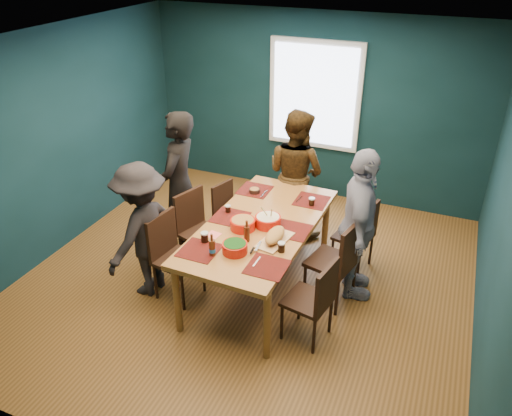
{
  "coord_description": "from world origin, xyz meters",
  "views": [
    {
      "loc": [
        1.92,
        -4.33,
        3.62
      ],
      "look_at": [
        0.14,
        -0.05,
        1.03
      ],
      "focal_mm": 35.0,
      "sensor_mm": 36.0,
      "label": 1
    }
  ],
  "objects": [
    {
      "name": "chair_right_mid",
      "position": [
        1.07,
        0.02,
        0.6
      ],
      "size": [
        0.56,
        0.56,
        1.03
      ],
      "rotation": [
        0.0,
        0.0,
        -0.24
      ],
      "color": "black",
      "rests_on": "floor"
    },
    {
      "name": "small_bowl",
      "position": [
        -0.16,
        0.61,
        0.86
      ],
      "size": [
        0.13,
        0.13,
        0.06
      ],
      "color": "black",
      "rests_on": "dining_table"
    },
    {
      "name": "room",
      "position": [
        0.0,
        0.27,
        1.37
      ],
      "size": [
        5.01,
        5.01,
        2.71
      ],
      "color": "brown",
      "rests_on": "ground"
    },
    {
      "name": "napkin_b",
      "position": [
        -0.18,
        -0.43,
        0.83
      ],
      "size": [
        0.15,
        0.15,
        0.0
      ],
      "primitive_type": "cube",
      "rotation": [
        0.0,
        0.0,
        -0.14
      ],
      "color": "#FF6D6B",
      "rests_on": "dining_table"
    },
    {
      "name": "bowl_salad",
      "position": [
        0.05,
        -0.2,
        0.89
      ],
      "size": [
        0.27,
        0.27,
        0.11
      ],
      "color": "red",
      "rests_on": "dining_table"
    },
    {
      "name": "cola_glass_b",
      "position": [
        0.58,
        -0.45,
        0.89
      ],
      "size": [
        0.08,
        0.08,
        0.1
      ],
      "color": "black",
      "rests_on": "dining_table"
    },
    {
      "name": "person_far_left",
      "position": [
        -1.0,
        0.28,
        0.92
      ],
      "size": [
        0.53,
        0.73,
        1.85
      ],
      "primitive_type": "imported",
      "rotation": [
        0.0,
        0.0,
        4.84
      ],
      "color": "black",
      "rests_on": "floor"
    },
    {
      "name": "chair_left_mid",
      "position": [
        -0.68,
        0.07,
        0.57
      ],
      "size": [
        0.56,
        0.56,
        0.97
      ],
      "rotation": [
        0.0,
        0.0,
        -0.32
      ],
      "color": "black",
      "rests_on": "floor"
    },
    {
      "name": "beer_bottle_a",
      "position": [
        -0.03,
        -0.77,
        0.92
      ],
      "size": [
        0.07,
        0.07,
        0.24
      ],
      "color": "#431A0B",
      "rests_on": "dining_table"
    },
    {
      "name": "chair_left_near",
      "position": [
        -0.67,
        -0.52,
        0.57
      ],
      "size": [
        0.5,
        0.5,
        0.98
      ],
      "rotation": [
        0.0,
        0.0,
        -0.15
      ],
      "color": "black",
      "rests_on": "floor"
    },
    {
      "name": "beer_bottle_b",
      "position": [
        0.18,
        -0.4,
        0.93
      ],
      "size": [
        0.06,
        0.06,
        0.24
      ],
      "color": "#431A0B",
      "rests_on": "dining_table"
    },
    {
      "name": "chair_left_far",
      "position": [
        -0.56,
        0.69,
        0.48
      ],
      "size": [
        0.47,
        0.47,
        0.82
      ],
      "rotation": [
        0.0,
        0.0,
        -0.31
      ],
      "color": "black",
      "rests_on": "floor"
    },
    {
      "name": "cola_glass_d",
      "position": [
        -0.25,
        0.06,
        0.88
      ],
      "size": [
        0.06,
        0.06,
        0.09
      ],
      "color": "black",
      "rests_on": "dining_table"
    },
    {
      "name": "cola_glass_c",
      "position": [
        0.58,
        0.57,
        0.89
      ],
      "size": [
        0.07,
        0.07,
        0.1
      ],
      "color": "black",
      "rests_on": "dining_table"
    },
    {
      "name": "person_near_left",
      "position": [
        -0.97,
        -0.57,
        0.78
      ],
      "size": [
        0.7,
        1.07,
        1.56
      ],
      "primitive_type": "imported",
      "rotation": [
        0.0,
        0.0,
        4.59
      ],
      "color": "black",
      "rests_on": "floor"
    },
    {
      "name": "chair_right_far",
      "position": [
        1.15,
        0.72,
        0.52
      ],
      "size": [
        0.48,
        0.48,
        0.9
      ],
      "rotation": [
        0.0,
        0.0,
        -0.21
      ],
      "color": "black",
      "rests_on": "floor"
    },
    {
      "name": "person_right",
      "position": [
        1.19,
        0.27,
        0.87
      ],
      "size": [
        0.67,
        1.09,
        1.74
      ],
      "primitive_type": "imported",
      "rotation": [
        0.0,
        0.0,
        1.82
      ],
      "color": "white",
      "rests_on": "floor"
    },
    {
      "name": "napkin_c",
      "position": [
        0.56,
        -0.68,
        0.83
      ],
      "size": [
        0.21,
        0.21,
        0.0
      ],
      "primitive_type": "cube",
      "rotation": [
        0.0,
        0.0,
        0.46
      ],
      "color": "#FF6D6B",
      "rests_on": "dining_table"
    },
    {
      "name": "bowl_herbs",
      "position": [
        0.16,
        -0.64,
        0.89
      ],
      "size": [
        0.25,
        0.25,
        0.11
      ],
      "color": "red",
      "rests_on": "dining_table"
    },
    {
      "name": "cola_glass_a",
      "position": [
        -0.2,
        -0.58,
        0.89
      ],
      "size": [
        0.08,
        0.08,
        0.11
      ],
      "color": "black",
      "rests_on": "dining_table"
    },
    {
      "name": "bowl_dumpling",
      "position": [
        0.27,
        -0.04,
        0.89
      ],
      "size": [
        0.28,
        0.28,
        0.26
      ],
      "color": "red",
      "rests_on": "dining_table"
    },
    {
      "name": "dining_table",
      "position": [
        0.18,
        -0.03,
        0.75
      ],
      "size": [
        1.17,
        2.23,
        0.83
      ],
      "rotation": [
        0.0,
        0.0,
        -0.03
      ],
      "color": "#A67031",
      "rests_on": "floor"
    },
    {
      "name": "chair_right_near",
      "position": [
        1.01,
        -0.63,
        0.54
      ],
      "size": [
        0.49,
        0.49,
        0.93
      ],
      "rotation": [
        0.0,
        0.0,
        -0.19
      ],
      "color": "black",
      "rests_on": "floor"
    },
    {
      "name": "cutting_board",
      "position": [
        0.45,
        -0.3,
        0.89
      ],
      "size": [
        0.3,
        0.58,
        0.13
      ],
      "rotation": [
        0.0,
        0.0,
        -0.18
      ],
      "color": "tan",
      "rests_on": "dining_table"
    },
    {
      "name": "napkin_a",
      "position": [
        0.57,
        0.05,
        0.83
      ],
      "size": [
        0.14,
        0.14,
        0.0
      ],
      "primitive_type": "cube",
      "rotation": [
        0.0,
        0.0,
        -0.06
      ],
      "color": "#FF6D6B",
      "rests_on": "dining_table"
    },
    {
      "name": "person_back",
      "position": [
        0.14,
        1.3,
        0.85
      ],
      "size": [
        1.0,
        0.89,
        1.71
      ],
      "primitive_type": "imported",
      "rotation": [
        0.0,
        0.0,
        2.79
      ],
      "color": "black",
      "rests_on": "floor"
    }
  ]
}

